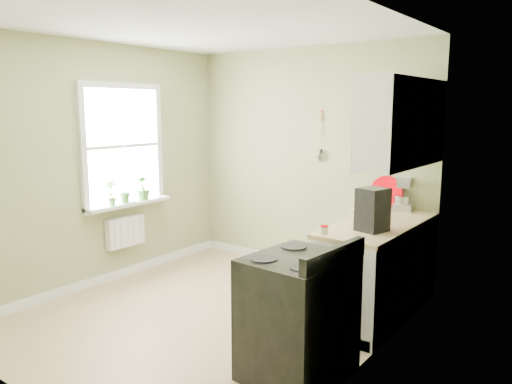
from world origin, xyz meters
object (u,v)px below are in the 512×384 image
Objects in this scene: stand_mixer at (405,195)px; kettle at (364,210)px; stove at (298,316)px; coffee_maker at (372,211)px.

kettle is at bearing -101.45° from stand_mixer.
stove is 5.36× the size of kettle.
stand_mixer is 0.73m from kettle.
coffee_maker is at bearing -56.29° from kettle.
stand_mixer is (-0.02, 2.17, 0.61)m from stove.
stove is at bearing -94.14° from coffee_maker.
kettle reaches higher than stove.
stove is 1.56m from kettle.
kettle is at bearing 123.71° from coffee_maker.
stove is 2.71× the size of stand_mixer.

